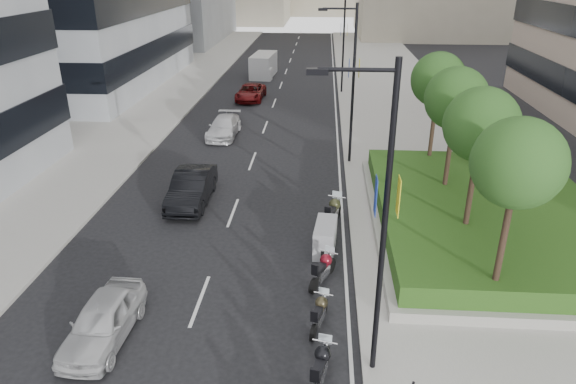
# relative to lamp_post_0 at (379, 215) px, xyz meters

# --- Properties ---
(sidewalk_right) EXTENTS (10.00, 100.00, 0.15)m
(sidewalk_right) POSITION_rel_lamp_post_0_xyz_m (4.86, 29.00, -4.99)
(sidewalk_right) COLOR #9E9B93
(sidewalk_right) RESTS_ON ground
(sidewalk_left) EXTENTS (8.00, 100.00, 0.15)m
(sidewalk_left) POSITION_rel_lamp_post_0_xyz_m (-16.14, 29.00, -4.99)
(sidewalk_left) COLOR #9E9B93
(sidewalk_left) RESTS_ON ground
(lane_edge) EXTENTS (0.12, 100.00, 0.01)m
(lane_edge) POSITION_rel_lamp_post_0_xyz_m (-0.44, 29.00, -5.06)
(lane_edge) COLOR silver
(lane_edge) RESTS_ON ground
(lane_centre) EXTENTS (0.12, 100.00, 0.01)m
(lane_centre) POSITION_rel_lamp_post_0_xyz_m (-5.64, 29.00, -5.06)
(lane_centre) COLOR silver
(lane_centre) RESTS_ON ground
(planter) EXTENTS (10.00, 14.00, 0.40)m
(planter) POSITION_rel_lamp_post_0_xyz_m (5.86, 9.00, -4.72)
(planter) COLOR #9D9B92
(planter) RESTS_ON sidewalk_right
(hedge) EXTENTS (9.40, 13.40, 0.80)m
(hedge) POSITION_rel_lamp_post_0_xyz_m (5.86, 9.00, -4.12)
(hedge) COLOR #214D16
(hedge) RESTS_ON planter
(tree_0) EXTENTS (2.80, 2.80, 6.30)m
(tree_0) POSITION_rel_lamp_post_0_xyz_m (4.36, 3.00, 0.36)
(tree_0) COLOR #332319
(tree_0) RESTS_ON planter
(tree_1) EXTENTS (2.80, 2.80, 6.30)m
(tree_1) POSITION_rel_lamp_post_0_xyz_m (4.36, 7.00, 0.36)
(tree_1) COLOR #332319
(tree_1) RESTS_ON planter
(tree_2) EXTENTS (2.80, 2.80, 6.30)m
(tree_2) POSITION_rel_lamp_post_0_xyz_m (4.36, 11.00, 0.36)
(tree_2) COLOR #332319
(tree_2) RESTS_ON planter
(tree_3) EXTENTS (2.80, 2.80, 6.30)m
(tree_3) POSITION_rel_lamp_post_0_xyz_m (4.36, 15.00, 0.36)
(tree_3) COLOR #332319
(tree_3) RESTS_ON planter
(lamp_post_0) EXTENTS (2.34, 0.45, 9.00)m
(lamp_post_0) POSITION_rel_lamp_post_0_xyz_m (0.00, 0.00, 0.00)
(lamp_post_0) COLOR black
(lamp_post_0) RESTS_ON ground
(lamp_post_1) EXTENTS (2.34, 0.45, 9.00)m
(lamp_post_1) POSITION_rel_lamp_post_0_xyz_m (0.00, 17.00, 0.00)
(lamp_post_1) COLOR black
(lamp_post_1) RESTS_ON ground
(lamp_post_2) EXTENTS (2.34, 0.45, 9.00)m
(lamp_post_2) POSITION_rel_lamp_post_0_xyz_m (0.00, 35.00, 0.00)
(lamp_post_2) COLOR black
(lamp_post_2) RESTS_ON ground
(motorcycle_2) EXTENTS (0.76, 2.15, 1.08)m
(motorcycle_2) POSITION_rel_lamp_post_0_xyz_m (-1.36, -0.60, -4.49)
(motorcycle_2) COLOR black
(motorcycle_2) RESTS_ON ground
(motorcycle_3) EXTENTS (0.74, 1.92, 0.98)m
(motorcycle_3) POSITION_rel_lamp_post_0_xyz_m (-1.41, 1.91, -4.54)
(motorcycle_3) COLOR black
(motorcycle_3) RESTS_ON ground
(motorcycle_4) EXTENTS (1.05, 1.98, 1.06)m
(motorcycle_4) POSITION_rel_lamp_post_0_xyz_m (-1.32, 4.46, -4.50)
(motorcycle_4) COLOR black
(motorcycle_4) RESTS_ON ground
(motorcycle_5) EXTENTS (1.00, 2.13, 1.22)m
(motorcycle_5) POSITION_rel_lamp_post_0_xyz_m (-1.25, 6.76, -4.45)
(motorcycle_5) COLOR black
(motorcycle_5) RESTS_ON ground
(motorcycle_6) EXTENTS (0.99, 2.38, 1.22)m
(motorcycle_6) POSITION_rel_lamp_post_0_xyz_m (-0.91, 9.01, -4.41)
(motorcycle_6) COLOR black
(motorcycle_6) RESTS_ON ground
(car_a) EXTENTS (1.78, 4.11, 1.38)m
(car_a) POSITION_rel_lamp_post_0_xyz_m (-8.16, 0.83, -4.37)
(car_a) COLOR silver
(car_a) RESTS_ON ground
(car_b) EXTENTS (1.74, 4.85, 1.59)m
(car_b) POSITION_rel_lamp_post_0_xyz_m (-7.83, 11.00, -4.27)
(car_b) COLOR black
(car_b) RESTS_ON ground
(car_c) EXTENTS (1.96, 4.59, 1.32)m
(car_c) POSITION_rel_lamp_post_0_xyz_m (-8.21, 21.67, -4.40)
(car_c) COLOR white
(car_c) RESTS_ON ground
(car_d) EXTENTS (2.36, 4.84, 1.32)m
(car_d) POSITION_rel_lamp_post_0_xyz_m (-7.77, 32.00, -4.40)
(car_d) COLOR #5D0B0C
(car_d) RESTS_ON ground
(delivery_van) EXTENTS (2.44, 5.55, 2.27)m
(delivery_van) POSITION_rel_lamp_post_0_xyz_m (-7.81, 42.07, -4.00)
(delivery_van) COLOR silver
(delivery_van) RESTS_ON ground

